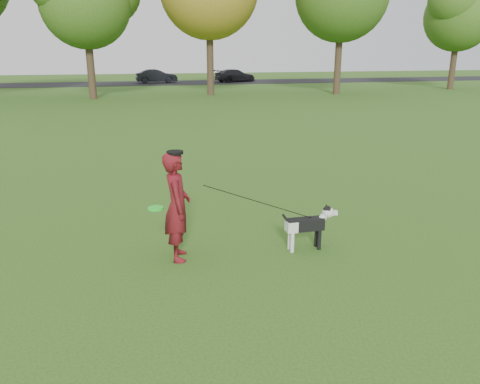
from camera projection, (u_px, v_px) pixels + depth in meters
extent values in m
plane|color=#285116|center=(250.00, 239.00, 7.89)|extent=(120.00, 120.00, 0.00)
cube|color=black|center=(146.00, 83.00, 45.12)|extent=(120.00, 7.00, 0.02)
imported|color=#550C1E|center=(177.00, 207.00, 6.96)|extent=(0.44, 0.63, 1.66)
cube|color=black|center=(305.00, 224.00, 7.39)|extent=(0.60, 0.19, 0.20)
cube|color=silver|center=(291.00, 226.00, 7.34)|extent=(0.17, 0.19, 0.18)
cylinder|color=silver|center=(292.00, 242.00, 7.35)|extent=(0.06, 0.06, 0.33)
cylinder|color=silver|center=(290.00, 239.00, 7.47)|extent=(0.06, 0.06, 0.33)
cylinder|color=black|center=(319.00, 240.00, 7.46)|extent=(0.06, 0.06, 0.33)
cylinder|color=black|center=(316.00, 237.00, 7.58)|extent=(0.06, 0.06, 0.33)
cylinder|color=silver|center=(321.00, 220.00, 7.43)|extent=(0.20, 0.12, 0.21)
sphere|color=silver|center=(328.00, 212.00, 7.42)|extent=(0.19, 0.19, 0.19)
sphere|color=black|center=(327.00, 210.00, 7.41)|extent=(0.14, 0.14, 0.14)
cube|color=silver|center=(334.00, 213.00, 7.45)|extent=(0.12, 0.07, 0.07)
sphere|color=black|center=(337.00, 213.00, 7.47)|extent=(0.04, 0.04, 0.04)
cone|color=black|center=(329.00, 208.00, 7.35)|extent=(0.07, 0.07, 0.08)
cone|color=black|center=(326.00, 206.00, 7.44)|extent=(0.07, 0.07, 0.08)
cylinder|color=black|center=(288.00, 222.00, 7.31)|extent=(0.21, 0.04, 0.27)
cylinder|color=black|center=(318.00, 220.00, 7.42)|extent=(0.13, 0.13, 0.02)
imported|color=black|center=(156.00, 76.00, 45.16)|extent=(3.99, 1.59, 1.29)
imported|color=black|center=(235.00, 75.00, 46.90)|extent=(4.56, 2.92, 1.23)
cylinder|color=#1DE923|center=(156.00, 208.00, 6.75)|extent=(0.23, 0.23, 0.02)
cylinder|color=black|center=(175.00, 152.00, 6.72)|extent=(0.24, 0.24, 0.04)
cylinder|color=#38281C|center=(91.00, 66.00, 30.13)|extent=(0.48, 0.48, 4.20)
cylinder|color=#38281C|center=(210.00, 58.00, 32.71)|extent=(0.48, 0.48, 5.04)
cylinder|color=#38281C|center=(338.00, 60.00, 33.34)|extent=(0.48, 0.48, 4.83)
cylinder|color=#38281C|center=(453.00, 64.00, 37.77)|extent=(0.48, 0.48, 3.99)
sphere|color=#426B1E|center=(460.00, 9.00, 36.57)|extent=(5.32, 5.32, 5.32)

